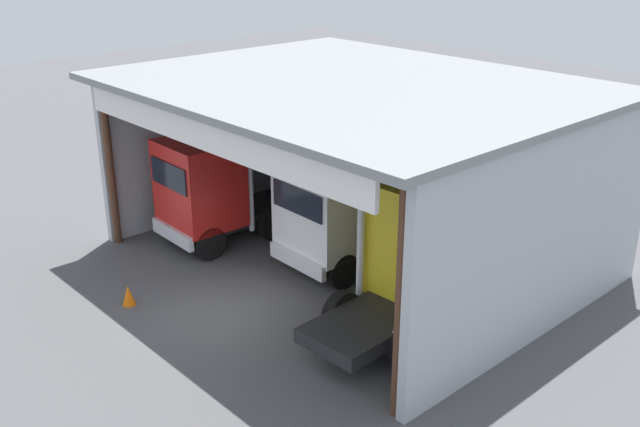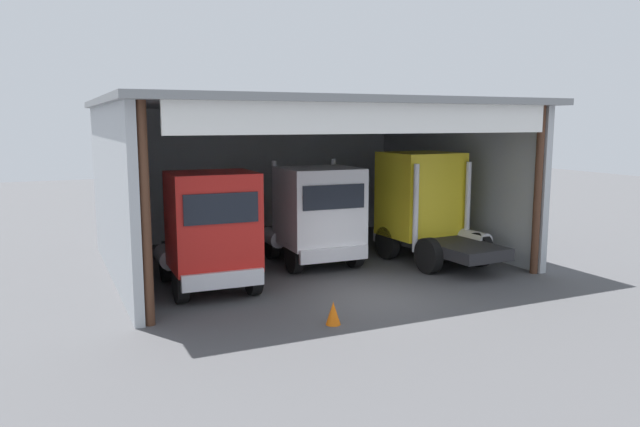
{
  "view_description": "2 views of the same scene",
  "coord_description": "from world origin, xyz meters",
  "px_view_note": "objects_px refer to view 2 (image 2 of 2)",
  "views": [
    {
      "loc": [
        14.12,
        -9.45,
        9.5
      ],
      "look_at": [
        0.0,
        3.47,
        1.84
      ],
      "focal_mm": 40.71,
      "sensor_mm": 36.0,
      "label": 1
    },
    {
      "loc": [
        -8.08,
        -14.13,
        4.78
      ],
      "look_at": [
        0.0,
        3.47,
        1.84
      ],
      "focal_mm": 34.07,
      "sensor_mm": 36.0,
      "label": 2
    }
  ],
  "objects_px": {
    "tool_cart": "(220,232)",
    "truck_white_center_right_bay": "(315,214)",
    "oil_drum": "(228,234)",
    "truck_yellow_center_left_bay": "(426,205)",
    "traffic_cone": "(333,313)",
    "truck_red_left_bay": "(209,231)"
  },
  "relations": [
    {
      "from": "tool_cart",
      "to": "truck_white_center_right_bay",
      "type": "bearing_deg",
      "value": -67.39
    },
    {
      "from": "oil_drum",
      "to": "tool_cart",
      "type": "bearing_deg",
      "value": 139.57
    },
    {
      "from": "truck_yellow_center_left_bay",
      "to": "traffic_cone",
      "type": "distance_m",
      "value": 7.8
    },
    {
      "from": "truck_yellow_center_left_bay",
      "to": "oil_drum",
      "type": "bearing_deg",
      "value": 133.36
    },
    {
      "from": "truck_yellow_center_left_bay",
      "to": "traffic_cone",
      "type": "relative_size",
      "value": 8.86
    },
    {
      "from": "tool_cart",
      "to": "traffic_cone",
      "type": "xyz_separation_m",
      "value": [
        -0.11,
        -10.41,
        -0.22
      ]
    },
    {
      "from": "truck_yellow_center_left_bay",
      "to": "traffic_cone",
      "type": "height_order",
      "value": "truck_yellow_center_left_bay"
    },
    {
      "from": "truck_yellow_center_left_bay",
      "to": "truck_white_center_right_bay",
      "type": "bearing_deg",
      "value": 165.0
    },
    {
      "from": "tool_cart",
      "to": "traffic_cone",
      "type": "bearing_deg",
      "value": -90.63
    },
    {
      "from": "truck_red_left_bay",
      "to": "oil_drum",
      "type": "height_order",
      "value": "truck_red_left_bay"
    },
    {
      "from": "traffic_cone",
      "to": "truck_white_center_right_bay",
      "type": "bearing_deg",
      "value": 69.84
    },
    {
      "from": "truck_red_left_bay",
      "to": "traffic_cone",
      "type": "bearing_deg",
      "value": 117.17
    },
    {
      "from": "truck_white_center_right_bay",
      "to": "traffic_cone",
      "type": "xyz_separation_m",
      "value": [
        -2.09,
        -5.68,
        -1.46
      ]
    },
    {
      "from": "tool_cart",
      "to": "oil_drum",
      "type": "bearing_deg",
      "value": -40.43
    },
    {
      "from": "truck_red_left_bay",
      "to": "oil_drum",
      "type": "xyz_separation_m",
      "value": [
        2.3,
        6.16,
        -1.29
      ]
    },
    {
      "from": "truck_yellow_center_left_bay",
      "to": "tool_cart",
      "type": "relative_size",
      "value": 4.96
    },
    {
      "from": "truck_red_left_bay",
      "to": "truck_white_center_right_bay",
      "type": "xyz_separation_m",
      "value": [
        4.01,
        1.65,
        -0.01
      ]
    },
    {
      "from": "truck_yellow_center_left_bay",
      "to": "tool_cart",
      "type": "bearing_deg",
      "value": 133.52
    },
    {
      "from": "traffic_cone",
      "to": "truck_red_left_bay",
      "type": "bearing_deg",
      "value": 115.49
    },
    {
      "from": "truck_red_left_bay",
      "to": "tool_cart",
      "type": "xyz_separation_m",
      "value": [
        2.03,
        6.38,
        -1.25
      ]
    },
    {
      "from": "truck_red_left_bay",
      "to": "oil_drum",
      "type": "distance_m",
      "value": 6.7
    },
    {
      "from": "truck_red_left_bay",
      "to": "traffic_cone",
      "type": "relative_size",
      "value": 8.87
    }
  ]
}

